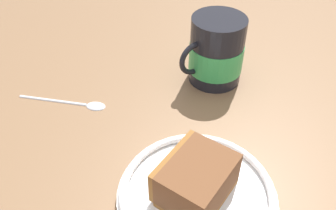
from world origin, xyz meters
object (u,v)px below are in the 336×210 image
object	(u,v)px
teaspoon	(80,103)
cake_slice	(196,179)
tea_mug	(216,52)
small_plate	(197,194)

from	to	relation	value
teaspoon	cake_slice	bearing A→B (deg)	-112.01
cake_slice	tea_mug	distance (cm)	24.08
teaspoon	tea_mug	bearing A→B (deg)	-48.80
cake_slice	tea_mug	size ratio (longest dim) A/B	0.88
tea_mug	teaspoon	xyz separation A→B (cm)	(-14.56, 16.63, -4.85)
small_plate	cake_slice	xyz separation A→B (cm)	(0.05, 0.26, 2.57)
cake_slice	teaspoon	world-z (taller)	cake_slice
small_plate	teaspoon	distance (cm)	23.95
small_plate	teaspoon	xyz separation A→B (cm)	(8.93, 22.22, -0.67)
tea_mug	cake_slice	bearing A→B (deg)	-167.20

